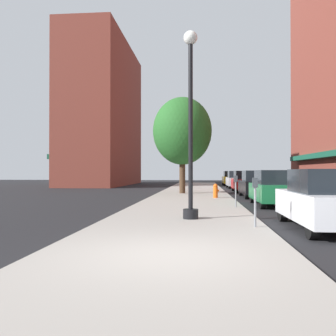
{
  "coord_description": "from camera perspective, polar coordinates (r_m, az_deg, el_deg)",
  "views": [
    {
      "loc": [
        0.63,
        -6.58,
        1.59
      ],
      "look_at": [
        -1.28,
        14.53,
        1.8
      ],
      "focal_mm": 39.76,
      "sensor_mm": 36.0,
      "label": 1
    }
  ],
  "objects": [
    {
      "name": "fire_hydrant",
      "position": [
        21.15,
        7.3,
        -3.46
      ],
      "size": [
        0.33,
        0.26,
        0.79
      ],
      "color": "#E05614",
      "rests_on": "sidewalk_slab"
    },
    {
      "name": "car_red",
      "position": [
        29.61,
        11.7,
        -2.07
      ],
      "size": [
        1.8,
        4.3,
        1.66
      ],
      "rotation": [
        0.0,
        0.0,
        0.03
      ],
      "color": "black",
      "rests_on": "ground"
    },
    {
      "name": "building_far_background",
      "position": [
        45.62,
        -9.78,
        8.01
      ],
      "size": [
        6.8,
        18.0,
        16.81
      ],
      "color": "brown",
      "rests_on": "ground"
    },
    {
      "name": "car_black",
      "position": [
        23.52,
        13.4,
        -2.45
      ],
      "size": [
        1.8,
        4.3,
        1.66
      ],
      "rotation": [
        0.0,
        0.0,
        0.03
      ],
      "color": "black",
      "rests_on": "ground"
    },
    {
      "name": "car_green",
      "position": [
        17.98,
        15.98,
        -3.04
      ],
      "size": [
        1.8,
        4.3,
        1.66
      ],
      "rotation": [
        0.0,
        0.0,
        0.03
      ],
      "color": "black",
      "rests_on": "ground"
    },
    {
      "name": "car_white",
      "position": [
        11.1,
        22.89,
        -4.56
      ],
      "size": [
        1.8,
        4.3,
        1.66
      ],
      "rotation": [
        0.0,
        0.0,
        -0.01
      ],
      "color": "black",
      "rests_on": "ground"
    },
    {
      "name": "lamppost",
      "position": [
        11.76,
        3.48,
        7.31
      ],
      "size": [
        0.48,
        0.48,
        5.9
      ],
      "color": "black",
      "rests_on": "sidewalk_slab"
    },
    {
      "name": "ground_plane",
      "position": [
        24.86,
        12.97,
        -4.22
      ],
      "size": [
        90.0,
        90.0,
        0.0
      ],
      "primitive_type": "plane",
      "color": "black"
    },
    {
      "name": "car_silver",
      "position": [
        36.46,
        10.46,
        -1.78
      ],
      "size": [
        1.8,
        4.3,
        1.66
      ],
      "rotation": [
        0.0,
        0.0,
        0.03
      ],
      "color": "black",
      "rests_on": "ground"
    },
    {
      "name": "parking_meter_near",
      "position": [
        10.16,
        13.21,
        -4.17
      ],
      "size": [
        0.14,
        0.09,
        1.31
      ],
      "color": "slate",
      "rests_on": "sidewalk_slab"
    },
    {
      "name": "parking_meter_far",
      "position": [
        15.7,
        10.35,
        -2.9
      ],
      "size": [
        0.14,
        0.09,
        1.31
      ],
      "color": "slate",
      "rests_on": "sidewalk_slab"
    },
    {
      "name": "sidewalk_slab",
      "position": [
        25.64,
        3.75,
        -3.99
      ],
      "size": [
        4.8,
        50.0,
        0.12
      ],
      "primitive_type": "cube",
      "color": "gray",
      "rests_on": "ground"
    },
    {
      "name": "car_yellow",
      "position": [
        43.5,
        9.6,
        -1.59
      ],
      "size": [
        1.8,
        4.3,
        1.66
      ],
      "rotation": [
        0.0,
        0.0,
        -0.0
      ],
      "color": "black",
      "rests_on": "ground"
    },
    {
      "name": "tree_near",
      "position": [
        25.54,
        2.21,
        5.65
      ],
      "size": [
        4.01,
        4.01,
        6.56
      ],
      "color": "#422D1E",
      "rests_on": "sidewalk_slab"
    }
  ]
}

